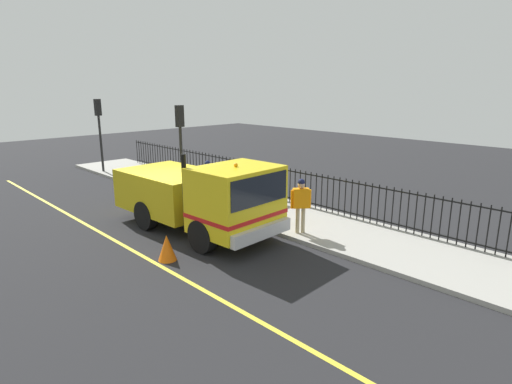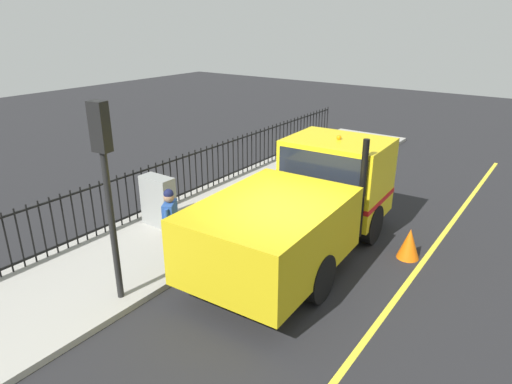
{
  "view_description": "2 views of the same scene",
  "coord_description": "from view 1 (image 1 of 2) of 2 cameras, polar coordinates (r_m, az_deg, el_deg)",
  "views": [
    {
      "loc": [
        -7.34,
        -11.66,
        4.58
      ],
      "look_at": [
        1.4,
        -2.66,
        1.39
      ],
      "focal_mm": 29.37,
      "sensor_mm": 36.0,
      "label": 1
    },
    {
      "loc": [
        -4.21,
        6.91,
        5.09
      ],
      "look_at": [
        1.69,
        -1.31,
        1.18
      ],
      "focal_mm": 31.71,
      "sensor_mm": 36.0,
      "label": 2
    }
  ],
  "objects": [
    {
      "name": "pedestrian_distant",
      "position": [
        16.23,
        -6.57,
        2.02
      ],
      "size": [
        0.43,
        0.55,
        1.69
      ],
      "rotation": [
        0.0,
        0.0,
        2.11
      ],
      "color": "#264C99",
      "rests_on": "sidewalk_slab"
    },
    {
      "name": "worker_standing",
      "position": [
        12.86,
        6.13,
        -1.11
      ],
      "size": [
        0.51,
        0.48,
        1.72
      ],
      "rotation": [
        0.0,
        0.0,
        2.46
      ],
      "color": "orange",
      "rests_on": "sidewalk_slab"
    },
    {
      "name": "utility_cabinet",
      "position": [
        16.52,
        0.49,
        0.95
      ],
      "size": [
        0.88,
        0.43,
        1.29
      ],
      "primitive_type": "cube",
      "color": "gray",
      "rests_on": "sidewalk_slab"
    },
    {
      "name": "traffic_light_near",
      "position": [
        17.12,
        -10.27,
        7.99
      ],
      "size": [
        0.33,
        0.25,
        3.71
      ],
      "rotation": [
        0.0,
        0.0,
        3.3
      ],
      "color": "black",
      "rests_on": "sidewalk_slab"
    },
    {
      "name": "traffic_light_mid",
      "position": [
        23.61,
        -20.61,
        9.12
      ],
      "size": [
        0.32,
        0.25,
        3.79
      ],
      "rotation": [
        0.0,
        0.0,
        3.26
      ],
      "color": "black",
      "rests_on": "sidewalk_slab"
    },
    {
      "name": "work_truck",
      "position": [
        13.19,
        -7.17,
        -0.28
      ],
      "size": [
        2.67,
        6.11,
        2.72
      ],
      "rotation": [
        0.0,
        0.0,
        3.19
      ],
      "color": "yellow",
      "rests_on": "ground"
    },
    {
      "name": "sidewalk_slab",
      "position": [
        16.45,
        -1.55,
        -1.66
      ],
      "size": [
        3.17,
        25.61,
        0.13
      ],
      "primitive_type": "cube",
      "color": "#A3A099",
      "rests_on": "ground"
    },
    {
      "name": "traffic_cone",
      "position": [
        11.59,
        -12.03,
        -7.42
      ],
      "size": [
        0.5,
        0.5,
        0.71
      ],
      "primitive_type": "cone",
      "color": "orange",
      "rests_on": "ground"
    },
    {
      "name": "lane_marking",
      "position": [
        13.58,
        -18.79,
        -6.21
      ],
      "size": [
        0.12,
        23.05,
        0.01
      ],
      "primitive_type": "cube",
      "color": "yellow",
      "rests_on": "ground"
    },
    {
      "name": "ground_plane",
      "position": [
        14.52,
        -11.36,
        -4.4
      ],
      "size": [
        56.35,
        56.35,
        0.0
      ],
      "primitive_type": "plane",
      "color": "#232326",
      "rests_on": "ground"
    },
    {
      "name": "iron_fence",
      "position": [
        17.19,
        1.77,
        1.61
      ],
      "size": [
        0.04,
        21.81,
        1.35
      ],
      "color": "black",
      "rests_on": "sidewalk_slab"
    }
  ]
}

